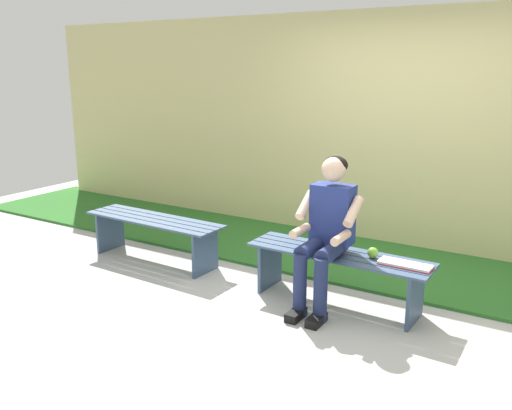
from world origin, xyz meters
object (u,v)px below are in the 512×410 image
(apple, at_px, (373,253))
(book_open, at_px, (405,265))
(bench_far, at_px, (154,229))
(person_seated, at_px, (326,227))
(bench_near, at_px, (338,266))

(apple, xyz_separation_m, book_open, (-0.28, 0.04, -0.03))
(bench_far, bearing_deg, person_seated, 177.05)
(person_seated, height_order, book_open, person_seated)
(bench_near, xyz_separation_m, bench_far, (2.03, 0.00, -0.00))
(bench_far, distance_m, apple, 2.32)
(book_open, bearing_deg, bench_near, 0.37)
(person_seated, bearing_deg, bench_near, -124.74)
(book_open, bearing_deg, person_seated, 9.57)
(bench_far, bearing_deg, bench_near, -180.00)
(bench_far, height_order, book_open, book_open)
(bench_far, bearing_deg, apple, -179.27)
(person_seated, relative_size, apple, 14.11)
(bench_far, xyz_separation_m, book_open, (-2.60, 0.01, 0.12))
(person_seated, xyz_separation_m, apple, (-0.36, -0.13, -0.19))
(apple, bearing_deg, book_open, 171.27)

